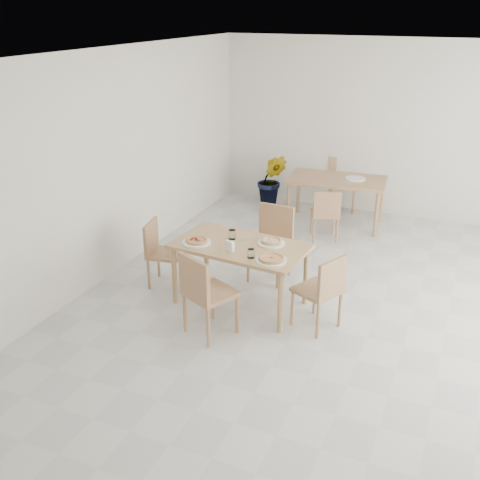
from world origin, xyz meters
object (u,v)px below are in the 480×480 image
at_px(chair_east, 323,288).
at_px(main_table, 240,251).
at_px(tumbler_a, 232,234).
at_px(chair_back_n, 342,180).
at_px(plate_empty, 355,179).
at_px(pizza_pepperoni, 196,240).
at_px(potted_plant, 272,180).
at_px(plate_mushroom, 271,243).
at_px(pizza_margherita, 271,258).
at_px(napkin_holder, 230,247).
at_px(second_table, 337,184).
at_px(pizza_mushroom, 271,241).
at_px(plate_pepperoni, 197,242).
at_px(chair_south, 204,290).
at_px(plate_margherita, 271,260).
at_px(tumbler_b, 251,253).
at_px(chair_back_s, 326,212).
at_px(chair_west, 160,249).

bearing_deg(chair_east, main_table, -73.87).
distance_m(chair_east, tumbler_a, 1.25).
relative_size(chair_back_n, plate_empty, 2.82).
xyz_separation_m(pizza_pepperoni, potted_plant, (-0.42, 3.59, -0.33)).
bearing_deg(plate_mushroom, pizza_margherita, -69.06).
height_order(napkin_holder, second_table, napkin_holder).
xyz_separation_m(second_table, plate_empty, (0.27, 0.09, 0.09)).
relative_size(tumbler_a, potted_plant, 0.12).
xyz_separation_m(pizza_mushroom, pizza_pepperoni, (-0.78, -0.32, 0.00)).
bearing_deg(chair_back_n, plate_pepperoni, -119.14).
xyz_separation_m(plate_mushroom, plate_pepperoni, (-0.78, -0.32, 0.00)).
bearing_deg(chair_back_n, potted_plant, 175.78).
distance_m(chair_south, plate_mushroom, 1.04).
bearing_deg(pizza_mushroom, second_table, 89.16).
bearing_deg(second_table, tumbler_a, -105.23).
bearing_deg(chair_back_n, tumbler_a, -114.94).
bearing_deg(plate_empty, plate_margherita, -92.48).
bearing_deg(tumbler_b, chair_back_s, 86.65).
bearing_deg(second_table, tumbler_b, -97.11).
distance_m(chair_south, tumbler_a, 0.94).
bearing_deg(second_table, plate_empty, 12.81).
xyz_separation_m(tumbler_b, chair_back_n, (0.01, 4.00, -0.30)).
bearing_deg(plate_empty, tumbler_b, -96.42).
bearing_deg(chair_south, potted_plant, -54.30).
distance_m(tumbler_b, potted_plant, 3.90).
bearing_deg(napkin_holder, chair_south, -76.09).
relative_size(tumbler_b, potted_plant, 0.11).
relative_size(plate_pepperoni, plate_empty, 1.06).
bearing_deg(plate_empty, napkin_holder, -101.09).
bearing_deg(potted_plant, pizza_pepperoni, -83.25).
height_order(plate_pepperoni, tumbler_a, tumbler_a).
xyz_separation_m(plate_margherita, pizza_margherita, (0.00, 0.00, 0.02)).
bearing_deg(tumbler_a, plate_empty, 75.31).
relative_size(main_table, pizza_pepperoni, 5.24).
bearing_deg(plate_pepperoni, second_table, 75.22).
bearing_deg(plate_pepperoni, plate_margherita, -6.80).
relative_size(second_table, chair_back_s, 1.97).
height_order(plate_mushroom, pizza_margherita, pizza_margherita).
relative_size(plate_mushroom, potted_plant, 0.35).
height_order(plate_pepperoni, potted_plant, potted_plant).
relative_size(tumbler_b, second_table, 0.06).
xyz_separation_m(plate_margherita, tumbler_b, (-0.23, -0.01, 0.04)).
relative_size(napkin_holder, chair_back_n, 0.15).
xyz_separation_m(plate_pepperoni, pizza_pepperoni, (0.00, 0.00, 0.02)).
height_order(main_table, pizza_pepperoni, pizza_pepperoni).
xyz_separation_m(pizza_margherita, potted_plant, (-1.37, 3.70, -0.33)).
bearing_deg(main_table, second_table, 88.21).
xyz_separation_m(chair_west, pizza_margherita, (1.58, -0.34, 0.31)).
xyz_separation_m(tumbler_b, chair_back_s, (0.15, 2.50, -0.34)).
bearing_deg(chair_back_n, plate_empty, -80.32).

